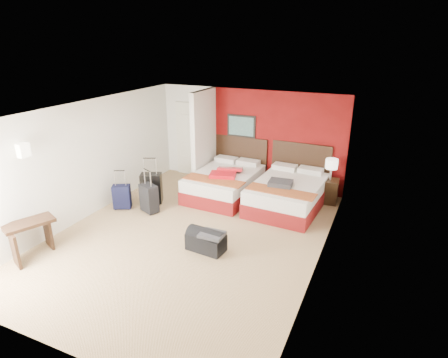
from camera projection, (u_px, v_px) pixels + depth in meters
The scene contains 17 objects.
ground at pixel (190, 236), 7.53m from camera, with size 6.50×6.50×0.00m, color tan.
room_walls at pixel (165, 149), 8.83m from camera, with size 5.02×6.52×2.50m.
red_accent_panel at pixel (277, 141), 9.55m from camera, with size 3.50×0.04×2.50m, color maroon.
partition_wall at pixel (204, 139), 9.69m from camera, with size 0.12×1.20×2.50m, color silver.
entry_door at pixel (190, 139), 10.56m from camera, with size 0.82×0.06×2.05m, color silver.
bed_left at pixel (224, 184), 9.34m from camera, with size 1.42×2.03×0.61m, color white.
bed_right at pixel (288, 195), 8.68m from camera, with size 1.46×2.09×0.63m, color silver.
red_suitcase_open at pixel (227, 172), 9.09m from camera, with size 0.60×0.83×0.10m, color red.
jacket_bundle at pixel (281, 183), 8.33m from camera, with size 0.51×0.40×0.12m, color #343539.
nightstand at pixel (329, 191), 8.96m from camera, with size 0.41×0.41×0.57m, color black.
table_lamp at pixel (331, 170), 8.77m from camera, with size 0.29×0.29×0.51m, color beige.
suitcase_black at pixel (152, 189), 8.88m from camera, with size 0.47×0.30×0.71m, color black.
suitcase_charcoal at pixel (149, 199), 8.45m from camera, with size 0.42×0.26×0.62m, color black.
suitcase_navy at pixel (122, 198), 8.63m from camera, with size 0.39×0.24×0.54m, color black.
duffel_bag at pixel (206, 241), 6.98m from camera, with size 0.70×0.38×0.36m, color black.
jacket_draped at pixel (212, 234), 6.80m from camera, with size 0.43×0.36×0.06m, color #38383D.
desk at pixel (32, 239), 6.74m from camera, with size 0.41×0.83×0.69m, color black.
Camera 1 is at (3.34, -5.77, 3.74)m, focal length 30.25 mm.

